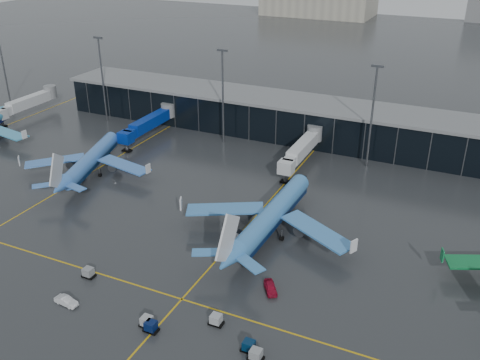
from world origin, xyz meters
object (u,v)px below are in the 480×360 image
at_px(airliner_klm_near, 273,203).
at_px(mobile_airstair, 237,237).
at_px(service_van_red, 270,287).
at_px(airliner_arkefly, 90,151).
at_px(service_van_white, 66,301).
at_px(baggage_carts, 181,322).

xyz_separation_m(airliner_klm_near, mobile_airstair, (-4.84, -5.93, -5.63)).
xyz_separation_m(mobile_airstair, service_van_red, (11.60, -11.63, -0.03)).
distance_m(airliner_arkefly, service_van_white, 50.82).
bearing_deg(airliner_klm_near, service_van_red, -67.68).
distance_m(mobile_airstair, service_van_white, 33.02).
xyz_separation_m(airliner_klm_near, baggage_carts, (-2.26, -31.18, -5.64)).
height_order(airliner_arkefly, baggage_carts, airliner_arkefly).
relative_size(mobile_airstair, service_van_red, 0.83).
relative_size(service_van_red, service_van_white, 1.06).
bearing_deg(airliner_klm_near, baggage_carts, -92.88).
distance_m(airliner_klm_near, service_van_white, 41.00).
bearing_deg(baggage_carts, mobile_airstair, 95.83).
height_order(mobile_airstair, service_van_white, mobile_airstair).
height_order(airliner_arkefly, mobile_airstair, airliner_arkefly).
distance_m(mobile_airstair, service_van_red, 16.43).
height_order(airliner_arkefly, service_van_red, airliner_arkefly).
height_order(baggage_carts, service_van_red, baggage_carts).
xyz_separation_m(airliner_klm_near, service_van_red, (6.76, -17.56, -5.65)).
bearing_deg(service_van_white, baggage_carts, -75.57).
bearing_deg(service_van_white, airliner_klm_near, -27.21).
bearing_deg(airliner_arkefly, service_van_white, -72.29).
xyz_separation_m(baggage_carts, service_van_white, (-19.14, -3.32, -0.08)).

